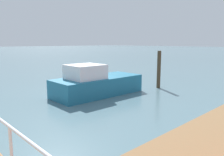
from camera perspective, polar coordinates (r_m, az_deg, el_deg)
ground_plane at (r=14.88m, az=-25.20°, el=-3.30°), size 300.00×300.00×0.00m
floating_dock at (r=8.68m, az=26.67°, el=-11.33°), size 13.58×2.00×0.18m
dock_piling_4 at (r=14.86m, az=11.91°, el=2.14°), size 0.24×0.24×2.44m
moored_boat_0 at (r=12.70m, az=-4.17°, el=-1.39°), size 5.29×2.21×1.79m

